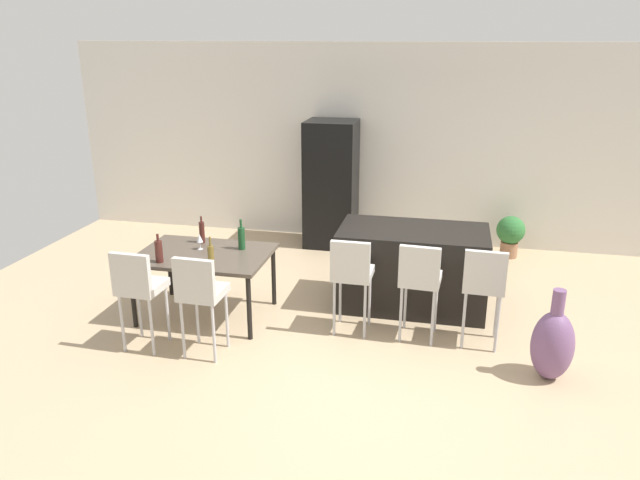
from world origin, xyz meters
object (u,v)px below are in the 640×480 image
(wine_bottle_far, at_px, (211,257))
(wine_glass_middle, at_px, (200,239))
(wine_bottle_end, at_px, (202,232))
(dining_chair_near, at_px, (138,284))
(bar_chair_right, at_px, (484,282))
(dining_chair_far, at_px, (200,290))
(potted_plant, at_px, (510,233))
(dining_table, at_px, (204,258))
(wine_bottle_corner, at_px, (241,238))
(bar_chair_left, at_px, (352,271))
(floor_vase, at_px, (553,344))
(refrigerator, at_px, (331,184))
(wine_bottle_left, at_px, (159,251))
(kitchen_island, at_px, (412,268))
(bar_chair_middle, at_px, (420,277))

(wine_bottle_far, height_order, wine_glass_middle, wine_bottle_far)
(wine_bottle_end, bearing_deg, dining_chair_near, -98.24)
(bar_chair_right, xyz_separation_m, dining_chair_far, (-2.63, -0.78, 0.00))
(dining_chair_far, bearing_deg, potted_plant, 48.51)
(dining_table, bearing_deg, bar_chair_right, -1.44)
(wine_bottle_corner, bearing_deg, wine_bottle_far, -99.00)
(bar_chair_left, relative_size, wine_bottle_end, 3.37)
(bar_chair_right, xyz_separation_m, potted_plant, (0.49, 2.75, -0.35))
(floor_vase, bearing_deg, potted_plant, 92.11)
(dining_chair_far, relative_size, wine_bottle_corner, 3.06)
(wine_glass_middle, relative_size, refrigerator, 0.09)
(dining_table, relative_size, wine_bottle_left, 4.61)
(dining_table, height_order, dining_chair_far, dining_chair_far)
(dining_chair_near, distance_m, dining_chair_far, 0.64)
(bar_chair_left, bearing_deg, floor_vase, -14.07)
(potted_plant, bearing_deg, wine_bottle_left, -141.28)
(dining_table, height_order, floor_vase, floor_vase)
(kitchen_island, relative_size, wine_bottle_left, 5.42)
(dining_table, bearing_deg, potted_plant, 37.86)
(wine_bottle_left, bearing_deg, bar_chair_right, 4.93)
(bar_chair_right, height_order, potted_plant, bar_chair_right)
(refrigerator, bearing_deg, wine_bottle_end, -113.33)
(bar_chair_left, height_order, wine_bottle_end, wine_bottle_end)
(wine_bottle_end, distance_m, floor_vase, 3.85)
(bar_chair_left, height_order, wine_glass_middle, bar_chair_left)
(wine_bottle_left, bearing_deg, potted_plant, 38.72)
(dining_table, xyz_separation_m, potted_plant, (3.44, 2.68, -0.33))
(bar_chair_middle, bearing_deg, bar_chair_left, -179.99)
(dining_table, distance_m, wine_bottle_left, 0.53)
(refrigerator, distance_m, potted_plant, 2.64)
(dining_chair_near, xyz_separation_m, wine_bottle_corner, (0.68, 1.07, 0.17))
(bar_chair_left, xyz_separation_m, floor_vase, (1.92, -0.48, -0.36))
(dining_chair_near, distance_m, refrigerator, 3.74)
(kitchen_island, height_order, wine_bottle_far, wine_bottle_far)
(wine_glass_middle, bearing_deg, floor_vase, -10.25)
(wine_bottle_far, height_order, wine_bottle_left, wine_bottle_far)
(floor_vase, relative_size, potted_plant, 1.47)
(bar_chair_left, relative_size, floor_vase, 1.20)
(bar_chair_right, distance_m, wine_bottle_far, 2.72)
(kitchen_island, xyz_separation_m, floor_vase, (1.36, -1.32, -0.12))
(wine_bottle_left, xyz_separation_m, floor_vase, (3.90, -0.20, -0.52))
(bar_chair_left, height_order, bar_chair_middle, same)
(dining_chair_near, xyz_separation_m, floor_vase, (3.88, 0.30, -0.36))
(kitchen_island, xyz_separation_m, wine_bottle_corner, (-1.84, -0.55, 0.41))
(wine_bottle_corner, bearing_deg, wine_bottle_left, -141.13)
(wine_bottle_end, relative_size, floor_vase, 0.36)
(dining_chair_near, bearing_deg, floor_vase, 4.46)
(wine_glass_middle, relative_size, floor_vase, 0.20)
(wine_bottle_end, bearing_deg, floor_vase, -13.28)
(bar_chair_left, xyz_separation_m, dining_chair_far, (-1.32, -0.78, 0.00))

